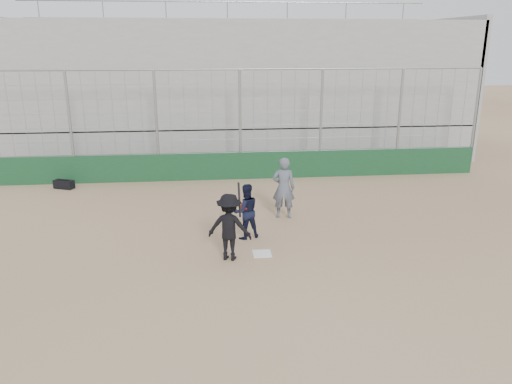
{
  "coord_description": "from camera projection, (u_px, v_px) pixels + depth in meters",
  "views": [
    {
      "loc": [
        -1.3,
        -11.06,
        4.95
      ],
      "look_at": [
        0.0,
        1.4,
        1.15
      ],
      "focal_mm": 35.0,
      "sensor_mm": 36.0,
      "label": 1
    }
  ],
  "objects": [
    {
      "name": "umpire",
      "position": [
        283.0,
        191.0,
        14.37
      ],
      "size": [
        0.72,
        0.54,
        1.62
      ],
      "primitive_type": "imported",
      "rotation": [
        0.0,
        0.0,
        2.96
      ],
      "color": "#505765",
      "rests_on": "ground"
    },
    {
      "name": "home_plate",
      "position": [
        262.0,
        253.0,
        12.09
      ],
      "size": [
        0.44,
        0.44,
        0.02
      ],
      "primitive_type": "cube",
      "color": "white",
      "rests_on": "ground"
    },
    {
      "name": "batter_at_plate",
      "position": [
        229.0,
        227.0,
        11.6
      ],
      "size": [
        1.16,
        0.87,
        1.77
      ],
      "color": "black",
      "rests_on": "ground"
    },
    {
      "name": "equipment_bag",
      "position": [
        64.0,
        184.0,
        17.42
      ],
      "size": [
        0.75,
        0.54,
        0.34
      ],
      "color": "black",
      "rests_on": "ground"
    },
    {
      "name": "catcher_crouched",
      "position": [
        246.0,
        220.0,
        12.91
      ],
      "size": [
        0.86,
        0.76,
        1.02
      ],
      "color": "black",
      "rests_on": "ground"
    },
    {
      "name": "backstop",
      "position": [
        240.0,
        153.0,
        18.48
      ],
      "size": [
        18.1,
        0.25,
        4.04
      ],
      "color": "#12381E",
      "rests_on": "ground"
    },
    {
      "name": "bleachers",
      "position": [
        232.0,
        88.0,
        22.62
      ],
      "size": [
        20.25,
        6.7,
        6.98
      ],
      "color": "gray",
      "rests_on": "ground"
    },
    {
      "name": "ground",
      "position": [
        262.0,
        254.0,
        12.09
      ],
      "size": [
        90.0,
        90.0,
        0.0
      ],
      "primitive_type": "plane",
      "color": "#846547",
      "rests_on": "ground"
    }
  ]
}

